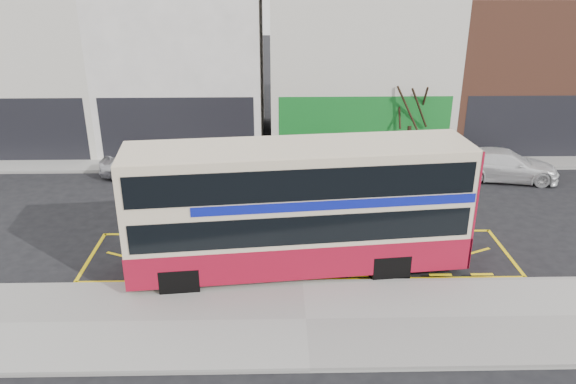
{
  "coord_description": "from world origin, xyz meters",
  "views": [
    {
      "loc": [
        -0.77,
        -15.06,
        9.23
      ],
      "look_at": [
        -0.39,
        2.0,
        2.1
      ],
      "focal_mm": 35.0,
      "sensor_mm": 36.0,
      "label": 1
    }
  ],
  "objects_px": {
    "car_grey": "(323,163)",
    "street_tree_right": "(412,95)",
    "double_decker_bus": "(299,207)",
    "bus_stop_post": "(254,224)",
    "car_white": "(504,165)",
    "car_silver": "(141,164)"
  },
  "relations": [
    {
      "from": "double_decker_bus",
      "to": "car_white",
      "type": "bearing_deg",
      "value": 33.3
    },
    {
      "from": "double_decker_bus",
      "to": "bus_stop_post",
      "type": "bearing_deg",
      "value": -149.75
    },
    {
      "from": "car_white",
      "to": "street_tree_right",
      "type": "distance_m",
      "value": 5.28
    },
    {
      "from": "bus_stop_post",
      "to": "car_grey",
      "type": "relative_size",
      "value": 0.83
    },
    {
      "from": "bus_stop_post",
      "to": "car_white",
      "type": "height_order",
      "value": "bus_stop_post"
    },
    {
      "from": "bus_stop_post",
      "to": "car_silver",
      "type": "xyz_separation_m",
      "value": [
        -5.47,
        9.35,
        -1.48
      ]
    },
    {
      "from": "double_decker_bus",
      "to": "street_tree_right",
      "type": "distance_m",
      "value": 11.98
    },
    {
      "from": "double_decker_bus",
      "to": "bus_stop_post",
      "type": "distance_m",
      "value": 1.69
    },
    {
      "from": "double_decker_bus",
      "to": "street_tree_right",
      "type": "height_order",
      "value": "street_tree_right"
    },
    {
      "from": "bus_stop_post",
      "to": "car_white",
      "type": "xyz_separation_m",
      "value": [
        10.85,
        8.74,
        -1.41
      ]
    },
    {
      "from": "double_decker_bus",
      "to": "car_grey",
      "type": "relative_size",
      "value": 2.7
    },
    {
      "from": "bus_stop_post",
      "to": "double_decker_bus",
      "type": "bearing_deg",
      "value": 37.77
    },
    {
      "from": "car_silver",
      "to": "car_white",
      "type": "xyz_separation_m",
      "value": [
        16.31,
        -0.61,
        0.07
      ]
    },
    {
      "from": "car_white",
      "to": "car_grey",
      "type": "bearing_deg",
      "value": 95.74
    },
    {
      "from": "street_tree_right",
      "to": "car_white",
      "type": "bearing_deg",
      "value": -35.99
    },
    {
      "from": "car_grey",
      "to": "double_decker_bus",
      "type": "bearing_deg",
      "value": 175.59
    },
    {
      "from": "car_white",
      "to": "street_tree_right",
      "type": "bearing_deg",
      "value": 63.32
    },
    {
      "from": "car_grey",
      "to": "street_tree_right",
      "type": "height_order",
      "value": "street_tree_right"
    },
    {
      "from": "bus_stop_post",
      "to": "car_grey",
      "type": "bearing_deg",
      "value": 74.75
    },
    {
      "from": "bus_stop_post",
      "to": "street_tree_right",
      "type": "bearing_deg",
      "value": 59.74
    },
    {
      "from": "double_decker_bus",
      "to": "street_tree_right",
      "type": "bearing_deg",
      "value": 55.26
    },
    {
      "from": "double_decker_bus",
      "to": "bus_stop_post",
      "type": "xyz_separation_m",
      "value": [
        -1.36,
        -1.0,
        -0.09
      ]
    }
  ]
}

